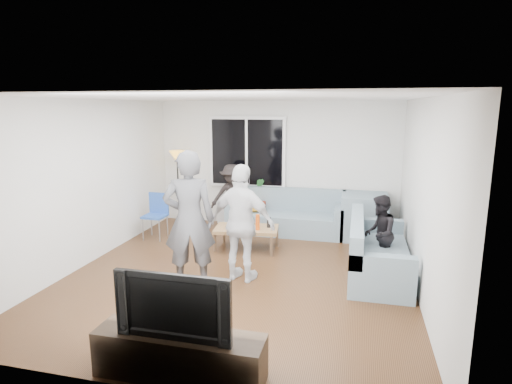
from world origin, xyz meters
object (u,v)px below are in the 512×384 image
(coffee_table, at_px, (246,238))
(side_chair, at_px, (155,217))
(player_left, at_px, (189,220))
(spectator_right, at_px, (379,234))
(player_right, at_px, (242,223))
(floor_lamp, at_px, (178,188))
(sofa_back_section, at_px, (286,212))
(spectator_back, at_px, (232,197))
(television, at_px, (177,302))
(sofa_right_section, at_px, (379,247))
(tv_console, at_px, (180,355))

(coffee_table, distance_m, side_chair, 1.88)
(player_left, distance_m, spectator_right, 2.87)
(player_right, bearing_deg, floor_lamp, -38.47)
(sofa_back_section, height_order, player_left, player_left)
(coffee_table, height_order, spectator_back, spectator_back)
(sofa_back_section, relative_size, coffee_table, 2.09)
(sofa_back_section, relative_size, floor_lamp, 1.47)
(floor_lamp, relative_size, player_right, 0.92)
(player_right, distance_m, spectator_back, 2.66)
(spectator_right, bearing_deg, player_left, -59.16)
(sofa_back_section, xyz_separation_m, player_right, (-0.21, -2.46, 0.42))
(floor_lamp, height_order, television, floor_lamp)
(sofa_right_section, height_order, spectator_back, spectator_back)
(side_chair, bearing_deg, spectator_back, 41.52)
(sofa_right_section, xyz_separation_m, side_chair, (-4.07, 0.80, 0.01))
(sofa_right_section, relative_size, player_left, 1.04)
(coffee_table, relative_size, side_chair, 1.28)
(floor_lamp, distance_m, spectator_back, 1.24)
(spectator_right, height_order, spectator_back, spectator_back)
(sofa_back_section, bearing_deg, coffee_table, -113.11)
(player_left, height_order, television, player_left)
(floor_lamp, bearing_deg, tv_console, -66.04)
(sofa_back_section, xyz_separation_m, spectator_back, (-1.13, 0.03, 0.24))
(sofa_back_section, height_order, floor_lamp, floor_lamp)
(television, bearing_deg, side_chair, 119.86)
(coffee_table, height_order, side_chair, side_chair)
(player_left, xyz_separation_m, spectator_back, (-0.27, 2.88, -0.29))
(player_right, bearing_deg, player_left, 42.92)
(side_chair, distance_m, tv_console, 4.38)
(floor_lamp, xyz_separation_m, spectator_right, (4.07, -1.76, -0.19))
(player_right, xyz_separation_m, television, (0.03, -2.31, -0.10))
(sofa_right_section, distance_m, player_right, 2.09)
(coffee_table, relative_size, spectator_back, 0.82)
(coffee_table, bearing_deg, television, -84.88)
(side_chair, height_order, television, television)
(player_right, height_order, spectator_right, player_right)
(player_right, height_order, tv_console, player_right)
(spectator_back, bearing_deg, coffee_table, -70.77)
(sofa_back_section, bearing_deg, tv_console, -92.11)
(side_chair, relative_size, player_left, 0.45)
(side_chair, height_order, tv_console, side_chair)
(sofa_back_section, height_order, spectator_back, spectator_back)
(spectator_right, bearing_deg, player_right, -61.16)
(sofa_back_section, distance_m, floor_lamp, 2.38)
(floor_lamp, distance_m, television, 5.36)
(sofa_right_section, xyz_separation_m, tv_console, (-1.89, -2.99, -0.20))
(sofa_back_section, xyz_separation_m, floor_lamp, (-2.35, 0.13, 0.36))
(sofa_right_section, xyz_separation_m, floor_lamp, (-4.07, 1.91, 0.36))
(spectator_right, xyz_separation_m, spectator_back, (-2.84, 1.66, 0.08))
(sofa_right_section, relative_size, player_right, 1.18)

